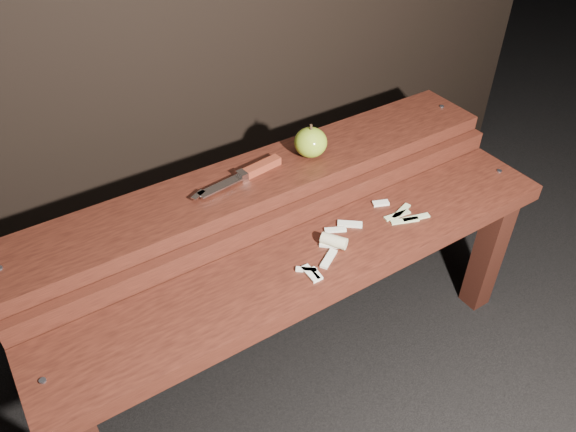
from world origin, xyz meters
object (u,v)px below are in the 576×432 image
knife (252,172)px  bench_front_tier (318,281)px  apple (311,142)px  bench_rear_tier (264,204)px

knife → bench_front_tier: bearing=-84.5°
apple → knife: apple is taller
apple → knife: 0.16m
knife → apple: bearing=-1.7°
bench_rear_tier → apple: size_ratio=14.72×
bench_rear_tier → apple: bearing=1.9°
bench_rear_tier → knife: size_ratio=5.13×
bench_front_tier → bench_rear_tier: bench_rear_tier is taller
bench_front_tier → apple: 0.32m
bench_front_tier → knife: size_ratio=5.13×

